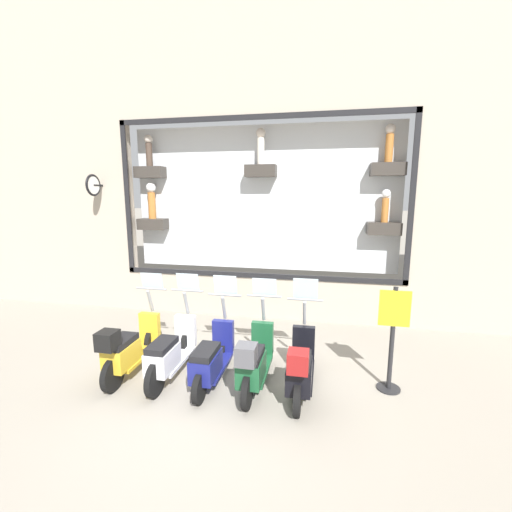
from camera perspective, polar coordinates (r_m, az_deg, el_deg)
The scene contains 8 objects.
ground_plane at distance 5.60m, azimuth -6.94°, elevation -22.29°, with size 120.00×120.00×0.00m, color gray.
building_facade at distance 8.52m, azimuth 0.65°, elevation 25.96°, with size 1.19×36.00×10.32m.
scooter_black_0 at distance 5.44m, azimuth 7.42°, elevation -17.75°, with size 1.79×0.60×1.60m.
scooter_green_1 at distance 5.52m, azimuth -0.29°, elevation -17.07°, with size 1.80×0.61×1.57m.
scooter_navy_2 at distance 5.76m, azimuth -7.39°, elevation -16.51°, with size 1.79×0.61×1.59m.
scooter_white_3 at distance 6.01m, azimuth -14.05°, elevation -15.31°, with size 1.81×0.60×1.59m.
scooter_yellow_4 at distance 6.26m, azimuth -20.37°, elevation -14.19°, with size 1.81×0.60×1.57m.
shop_sign_post at distance 5.71m, azimuth 21.78°, elevation -12.23°, with size 0.36×0.45×1.65m.
Camera 1 is at (-4.46, -1.54, 3.02)m, focal length 24.00 mm.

